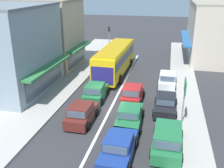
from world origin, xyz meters
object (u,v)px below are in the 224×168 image
(hatchback_adjacent_lane_trail, at_px, (96,92))
(sedan_behind_bus_mid, at_px, (119,148))
(parked_sedan_kerb_second, at_px, (165,104))
(pedestrian_with_handbag_near, at_px, (98,55))
(parked_wagon_kerb_front, at_px, (168,139))
(directional_road_sign, at_px, (185,91))
(hatchback_queue_gap_filler, at_px, (82,114))
(hatchback_adjacent_lane_lead, at_px, (133,94))
(traffic_light_downstreet, at_px, (109,36))
(parked_hatchback_kerb_third, at_px, (167,80))
(sedan_behind_bus_near, at_px, (129,116))
(city_bus, at_px, (115,58))

(hatchback_adjacent_lane_trail, bearing_deg, sedan_behind_bus_mid, -65.09)
(parked_sedan_kerb_second, bearing_deg, pedestrian_with_handbag_near, 126.17)
(parked_wagon_kerb_front, xyz_separation_m, pedestrian_with_handbag_near, (-9.46, 18.00, 0.32))
(directional_road_sign, bearing_deg, hatchback_adjacent_lane_trail, 159.02)
(hatchback_queue_gap_filler, xyz_separation_m, directional_road_sign, (7.42, 1.38, 1.99))
(sedan_behind_bus_mid, relative_size, parked_sedan_kerb_second, 1.01)
(hatchback_adjacent_lane_lead, xyz_separation_m, traffic_light_downstreet, (-5.75, 15.68, 2.15))
(traffic_light_downstreet, relative_size, pedestrian_with_handbag_near, 2.58)
(hatchback_adjacent_lane_trail, distance_m, parked_hatchback_kerb_third, 7.89)
(parked_wagon_kerb_front, distance_m, parked_sedan_kerb_second, 5.45)
(hatchback_queue_gap_filler, distance_m, parked_sedan_kerb_second, 6.96)
(hatchback_adjacent_lane_lead, relative_size, parked_wagon_kerb_front, 0.82)
(sedan_behind_bus_mid, distance_m, pedestrian_with_handbag_near, 20.60)
(parked_sedan_kerb_second, bearing_deg, parked_hatchback_kerb_third, 89.73)
(sedan_behind_bus_near, bearing_deg, hatchback_adjacent_lane_trail, 133.96)
(parked_wagon_kerb_front, relative_size, pedestrian_with_handbag_near, 2.79)
(hatchback_queue_gap_filler, relative_size, pedestrian_with_handbag_near, 2.28)
(directional_road_sign, bearing_deg, hatchback_adjacent_lane_lead, 143.09)
(hatchback_queue_gap_filler, relative_size, parked_hatchback_kerb_third, 1.00)
(hatchback_queue_gap_filler, relative_size, hatchback_adjacent_lane_lead, 1.00)
(parked_sedan_kerb_second, relative_size, traffic_light_downstreet, 1.00)
(sedan_behind_bus_near, height_order, parked_wagon_kerb_front, parked_wagon_kerb_front)
(city_bus, height_order, sedan_behind_bus_near, city_bus)
(hatchback_queue_gap_filler, xyz_separation_m, pedestrian_with_handbag_near, (-3.04, 15.85, 0.36))
(parked_hatchback_kerb_third, height_order, traffic_light_downstreet, traffic_light_downstreet)
(hatchback_queue_gap_filler, bearing_deg, parked_hatchback_kerb_third, 55.70)
(parked_sedan_kerb_second, xyz_separation_m, pedestrian_with_handbag_near, (-9.18, 12.55, 0.40))
(sedan_behind_bus_near, bearing_deg, hatchback_adjacent_lane_lead, 94.97)
(sedan_behind_bus_near, distance_m, parked_wagon_kerb_front, 3.84)
(hatchback_queue_gap_filler, distance_m, parked_hatchback_kerb_third, 10.93)
(city_bus, bearing_deg, sedan_behind_bus_mid, -77.40)
(sedan_behind_bus_mid, distance_m, hatchback_adjacent_lane_lead, 8.21)
(traffic_light_downstreet, bearing_deg, city_bus, -72.60)
(city_bus, relative_size, parked_hatchback_kerb_third, 2.93)
(city_bus, bearing_deg, directional_road_sign, -55.07)
(sedan_behind_bus_near, height_order, hatchback_adjacent_lane_trail, hatchback_adjacent_lane_trail)
(parked_sedan_kerb_second, distance_m, directional_road_sign, 3.08)
(directional_road_sign, distance_m, pedestrian_with_handbag_near, 17.93)
(hatchback_queue_gap_filler, relative_size, parked_wagon_kerb_front, 0.82)
(parked_sedan_kerb_second, xyz_separation_m, directional_road_sign, (1.28, -1.91, 2.04))
(sedan_behind_bus_near, relative_size, parked_sedan_kerb_second, 1.01)
(sedan_behind_bus_near, height_order, parked_sedan_kerb_second, same)
(hatchback_queue_gap_filler, bearing_deg, traffic_light_downstreet, 97.12)
(sedan_behind_bus_near, relative_size, directional_road_sign, 1.18)
(sedan_behind_bus_mid, xyz_separation_m, parked_sedan_kerb_second, (2.57, 6.96, 0.00))
(hatchback_adjacent_lane_trail, bearing_deg, sedan_behind_bus_near, -46.04)
(parked_wagon_kerb_front, relative_size, traffic_light_downstreet, 1.08)
(city_bus, bearing_deg, pedestrian_with_handbag_near, 128.30)
(hatchback_queue_gap_filler, relative_size, sedan_behind_bus_mid, 0.87)
(hatchback_adjacent_lane_lead, distance_m, directional_road_sign, 5.61)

